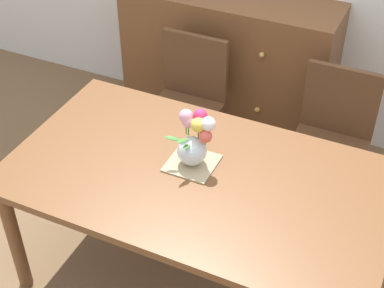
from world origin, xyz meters
TOP-DOWN VIEW (x-y plane):
  - ground_plane at (0.00, 0.00)m, footprint 12.00×12.00m
  - dining_table at (0.00, 0.00)m, footprint 1.78×1.01m
  - chair_left at (-0.45, 0.85)m, footprint 0.42×0.42m
  - chair_right at (0.45, 0.85)m, footprint 0.42×0.42m
  - dresser at (-0.38, 1.33)m, footprint 1.40×0.47m
  - placemat at (-0.06, 0.06)m, footprint 0.22×0.22m
  - flower_vase at (-0.05, 0.07)m, footprint 0.22×0.20m

SIDE VIEW (x-z plane):
  - ground_plane at x=0.00m, z-range 0.00..0.00m
  - dresser at x=-0.38m, z-range 0.00..1.00m
  - chair_left at x=-0.45m, z-range 0.07..0.97m
  - chair_right at x=0.45m, z-range 0.07..0.97m
  - dining_table at x=0.00m, z-range 0.29..1.02m
  - placemat at x=-0.06m, z-range 0.73..0.74m
  - flower_vase at x=-0.05m, z-range 0.73..0.99m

